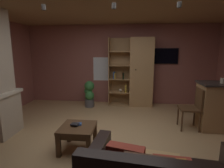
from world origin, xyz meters
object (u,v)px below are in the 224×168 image
(dining_chair, at_px, (193,106))
(table_book_1, at_px, (75,124))
(table_book_0, at_px, (78,124))
(coffee_table, at_px, (78,131))
(potted_floor_plant, at_px, (89,93))
(bookshelf_cabinet, at_px, (138,73))
(wall_mounted_tv, at_px, (164,56))
(tissue_box, at_px, (224,81))

(dining_chair, bearing_deg, table_book_1, -154.84)
(table_book_0, relative_size, dining_chair, 0.13)
(coffee_table, xyz_separation_m, potted_floor_plant, (-0.36, 2.40, 0.08))
(bookshelf_cabinet, distance_m, table_book_1, 3.00)
(table_book_1, bearing_deg, potted_floor_plant, 97.31)
(bookshelf_cabinet, relative_size, coffee_table, 3.55)
(table_book_1, bearing_deg, wall_mounted_tv, 56.18)
(tissue_box, relative_size, dining_chair, 0.13)
(bookshelf_cabinet, distance_m, table_book_0, 2.94)
(coffee_table, height_order, wall_mounted_tv, wall_mounted_tv)
(table_book_0, height_order, potted_floor_plant, potted_floor_plant)
(bookshelf_cabinet, xyz_separation_m, potted_floor_plant, (-1.48, -0.32, -0.61))
(tissue_box, distance_m, dining_chair, 0.80)
(table_book_1, height_order, dining_chair, dining_chair)
(tissue_box, distance_m, table_book_1, 3.14)
(bookshelf_cabinet, height_order, wall_mounted_tv, bookshelf_cabinet)
(dining_chair, relative_size, wall_mounted_tv, 1.08)
(dining_chair, relative_size, potted_floor_plant, 1.15)
(bookshelf_cabinet, relative_size, wall_mounted_tv, 2.46)
(table_book_0, bearing_deg, dining_chair, 24.39)
(coffee_table, xyz_separation_m, dining_chair, (2.27, 1.10, 0.19))
(tissue_box, height_order, table_book_1, tissue_box)
(dining_chair, xyz_separation_m, wall_mounted_tv, (-0.36, 1.83, 1.01))
(tissue_box, bearing_deg, coffee_table, -159.14)
(bookshelf_cabinet, height_order, coffee_table, bookshelf_cabinet)
(wall_mounted_tv, bearing_deg, potted_floor_plant, -166.89)
(wall_mounted_tv, bearing_deg, table_book_0, -123.75)
(table_book_0, distance_m, wall_mounted_tv, 3.60)
(coffee_table, bearing_deg, bookshelf_cabinet, 67.52)
(bookshelf_cabinet, bearing_deg, table_book_1, -113.43)
(dining_chair, bearing_deg, bookshelf_cabinet, 125.29)
(potted_floor_plant, relative_size, wall_mounted_tv, 0.94)
(table_book_0, bearing_deg, wall_mounted_tv, 56.25)
(bookshelf_cabinet, bearing_deg, dining_chair, -54.71)
(table_book_0, relative_size, potted_floor_plant, 0.14)
(tissue_box, relative_size, wall_mounted_tv, 0.14)
(coffee_table, height_order, potted_floor_plant, potted_floor_plant)
(coffee_table, bearing_deg, wall_mounted_tv, 56.94)
(dining_chair, height_order, wall_mounted_tv, wall_mounted_tv)
(tissue_box, relative_size, table_book_1, 0.92)
(bookshelf_cabinet, height_order, table_book_0, bookshelf_cabinet)
(bookshelf_cabinet, relative_size, table_book_1, 16.07)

